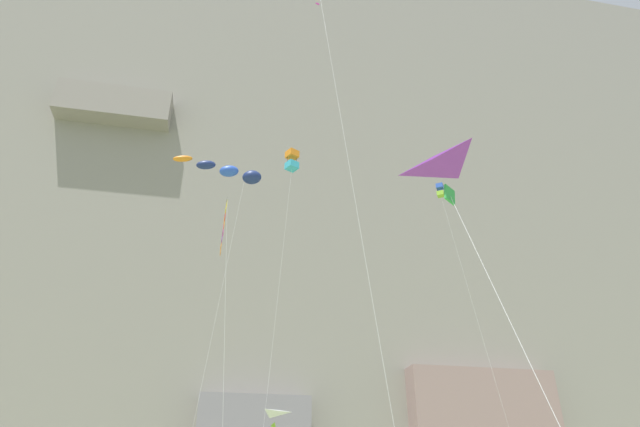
% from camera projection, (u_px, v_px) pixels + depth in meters
% --- Properties ---
extents(cliff_face, '(180.00, 32.41, 79.55)m').
position_uv_depth(cliff_face, '(256.00, 212.00, 77.70)').
color(cliff_face, gray).
rests_on(cliff_face, ground).
extents(kite_delta_low_center, '(2.05, 6.56, 10.90)m').
position_uv_depth(kite_delta_low_center, '(461.00, 198.00, 15.85)').
color(kite_delta_low_center, purple).
rests_on(kite_delta_low_center, ground).
extents(kite_windsock_low_right, '(6.06, 1.61, 23.23)m').
position_uv_depth(kite_windsock_low_right, '(231.00, 172.00, 36.05)').
color(kite_windsock_low_right, navy).
rests_on(kite_windsock_low_right, ground).
extents(kite_banner_upper_left, '(1.12, 5.93, 15.24)m').
position_uv_depth(kite_banner_upper_left, '(223.00, 238.00, 26.98)').
color(kite_banner_upper_left, black).
rests_on(kite_banner_upper_left, ground).
extents(kite_box_front_field, '(2.72, 4.15, 28.69)m').
position_uv_depth(kite_box_front_field, '(441.00, 192.00, 49.35)').
color(kite_box_front_field, blue).
rests_on(kite_box_front_field, ground).
extents(kite_box_upper_right, '(2.38, 2.52, 26.05)m').
position_uv_depth(kite_box_upper_right, '(292.00, 161.00, 40.07)').
color(kite_box_upper_right, orange).
rests_on(kite_box_upper_right, ground).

